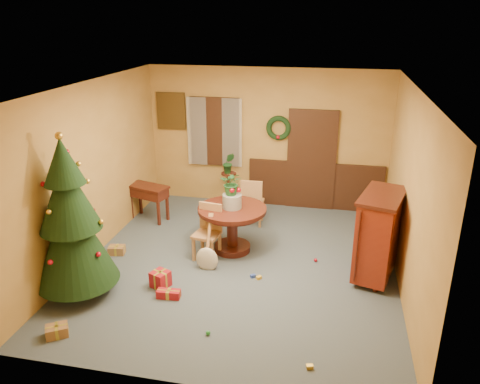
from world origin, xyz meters
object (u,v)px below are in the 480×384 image
(dining_table, at_px, (232,221))
(christmas_tree, at_px, (71,221))
(writing_desk, at_px, (148,194))
(chair_near, at_px, (208,229))
(sideboard, at_px, (378,234))

(dining_table, xyz_separation_m, christmas_tree, (-1.92, -1.76, 0.59))
(christmas_tree, bearing_deg, dining_table, 42.45)
(christmas_tree, height_order, writing_desk, christmas_tree)
(chair_near, bearing_deg, writing_desk, 141.63)
(writing_desk, bearing_deg, dining_table, -26.52)
(dining_table, relative_size, writing_desk, 1.33)
(dining_table, xyz_separation_m, sideboard, (2.38, -0.40, 0.18))
(christmas_tree, distance_m, writing_desk, 2.78)
(writing_desk, height_order, sideboard, sideboard)
(chair_near, xyz_separation_m, writing_desk, (-1.58, 1.25, 0.04))
(dining_table, bearing_deg, christmas_tree, -137.55)
(dining_table, distance_m, writing_desk, 2.15)
(dining_table, height_order, sideboard, sideboard)
(chair_near, relative_size, writing_desk, 1.06)
(writing_desk, bearing_deg, chair_near, -38.37)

